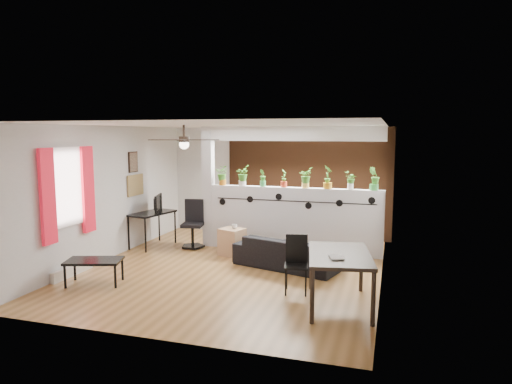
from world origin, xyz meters
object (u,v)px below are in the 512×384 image
object	(u,v)px
potted_plant_1	(242,175)
cup	(234,227)
potted_plant_3	(284,177)
potted_plant_0	(222,175)
office_chair	(193,227)
potted_plant_6	(351,180)
cube_shelf	(232,242)
ceiling_fan	(184,141)
potted_plant_7	(374,178)
computer_desk	(152,216)
coffee_table	(94,262)
potted_plant_2	(263,177)
potted_plant_4	(306,177)
folding_chair	(296,258)
dining_table	(340,259)
sofa	(287,253)
potted_plant_5	(328,176)

from	to	relation	value
potted_plant_1	cup	world-z (taller)	potted_plant_1
potted_plant_3	cup	size ratio (longest dim) A/B	3.38
potted_plant_0	office_chair	bearing A→B (deg)	-154.26
potted_plant_6	cube_shelf	bearing A→B (deg)	-164.19
potted_plant_3	office_chair	distance (m)	2.25
ceiling_fan	potted_plant_7	xyz separation A→B (m)	(3.18, 1.80, -0.72)
potted_plant_1	computer_desk	world-z (taller)	potted_plant_1
coffee_table	office_chair	bearing A→B (deg)	78.91
potted_plant_6	cup	distance (m)	2.49
cube_shelf	potted_plant_2	bearing A→B (deg)	72.68
potted_plant_1	potted_plant_4	xyz separation A→B (m)	(1.35, -0.00, -0.01)
potted_plant_0	potted_plant_6	bearing A→B (deg)	0.00
potted_plant_2	folding_chair	xyz separation A→B (m)	(1.22, -2.35, -1.02)
potted_plant_2	potted_plant_4	bearing A→B (deg)	-0.00
cup	computer_desk	bearing A→B (deg)	174.20
potted_plant_3	computer_desk	distance (m)	2.99
potted_plant_2	dining_table	bearing A→B (deg)	-55.25
potted_plant_2	potted_plant_1	bearing A→B (deg)	180.00
potted_plant_4	cube_shelf	world-z (taller)	potted_plant_4
potted_plant_0	cup	bearing A→B (deg)	-52.58
sofa	cup	world-z (taller)	cup
folding_chair	potted_plant_0	bearing A→B (deg)	132.09
potted_plant_5	coffee_table	world-z (taller)	potted_plant_5
potted_plant_2	potted_plant_0	bearing A→B (deg)	-180.00
potted_plant_3	office_chair	world-z (taller)	potted_plant_3
potted_plant_3	potted_plant_7	world-z (taller)	potted_plant_7
potted_plant_2	coffee_table	size ratio (longest dim) A/B	0.37
cube_shelf	cup	size ratio (longest dim) A/B	4.84
potted_plant_2	cube_shelf	world-z (taller)	potted_plant_2
office_chair	ceiling_fan	bearing A→B (deg)	-69.78
potted_plant_2	potted_plant_6	size ratio (longest dim) A/B	1.02
potted_plant_5	office_chair	distance (m)	3.07
potted_plant_6	dining_table	size ratio (longest dim) A/B	0.23
potted_plant_6	sofa	size ratio (longest dim) A/B	0.19
computer_desk	coffee_table	bearing A→B (deg)	-81.88
dining_table	cup	bearing A→B (deg)	137.60
potted_plant_3	coffee_table	size ratio (longest dim) A/B	0.39
potted_plant_7	sofa	distance (m)	2.28
potted_plant_1	dining_table	distance (m)	3.76
potted_plant_0	potted_plant_6	world-z (taller)	potted_plant_0
potted_plant_7	cup	distance (m)	2.92
potted_plant_1	potted_plant_2	xyz separation A→B (m)	(0.45, 0.00, -0.04)
potted_plant_1	coffee_table	bearing A→B (deg)	-117.67
potted_plant_5	potted_plant_6	world-z (taller)	potted_plant_5
potted_plant_2	cube_shelf	bearing A→B (deg)	-125.70
potted_plant_7	cube_shelf	size ratio (longest dim) A/B	0.83
dining_table	folding_chair	bearing A→B (deg)	148.78
potted_plant_1	potted_plant_6	bearing A→B (deg)	-0.00
ceiling_fan	office_chair	size ratio (longest dim) A/B	1.17
potted_plant_3	cube_shelf	size ratio (longest dim) A/B	0.70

